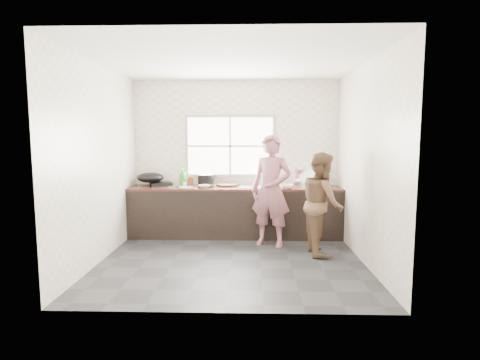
{
  "coord_description": "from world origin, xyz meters",
  "views": [
    {
      "loc": [
        0.26,
        -5.06,
        1.69
      ],
      "look_at": [
        0.1,
        0.65,
        1.05
      ],
      "focal_mm": 28.0,
      "sensor_mm": 36.0,
      "label": 1
    }
  ],
  "objects_px": {
    "bottle_green": "(183,177)",
    "pot_lid_right": "(174,186)",
    "bowl_held": "(273,185)",
    "wok": "(150,178)",
    "burner": "(161,184)",
    "bowl_mince": "(204,186)",
    "black_pot": "(206,180)",
    "bowl_crabs": "(286,187)",
    "woman": "(271,194)",
    "bottle_brown_short": "(205,182)",
    "bottle_brown_tall": "(190,181)",
    "cutting_board": "(227,185)",
    "plate_food": "(186,187)",
    "pot_lid_left": "(159,185)",
    "dish_rack": "(307,177)",
    "glass_jar": "(185,184)",
    "person_side": "(322,203)"
  },
  "relations": [
    {
      "from": "bowl_mince",
      "to": "wok",
      "type": "distance_m",
      "value": 1.01
    },
    {
      "from": "black_pot",
      "to": "pot_lid_right",
      "type": "xyz_separation_m",
      "value": [
        -0.56,
        -0.03,
        -0.09
      ]
    },
    {
      "from": "black_pot",
      "to": "bowl_mince",
      "type": "bearing_deg",
      "value": -88.96
    },
    {
      "from": "pot_lid_right",
      "to": "cutting_board",
      "type": "bearing_deg",
      "value": 0.17
    },
    {
      "from": "pot_lid_right",
      "to": "burner",
      "type": "bearing_deg",
      "value": 161.63
    },
    {
      "from": "pot_lid_left",
      "to": "black_pot",
      "type": "bearing_deg",
      "value": -3.74
    },
    {
      "from": "bowl_mince",
      "to": "bowl_held",
      "type": "height_order",
      "value": "bowl_held"
    },
    {
      "from": "cutting_board",
      "to": "pot_lid_right",
      "type": "height_order",
      "value": "cutting_board"
    },
    {
      "from": "bowl_held",
      "to": "bottle_brown_tall",
      "type": "relative_size",
      "value": 0.85
    },
    {
      "from": "bottle_brown_tall",
      "to": "pot_lid_right",
      "type": "xyz_separation_m",
      "value": [
        -0.3,
        0.07,
        -0.1
      ]
    },
    {
      "from": "bottle_brown_tall",
      "to": "dish_rack",
      "type": "height_order",
      "value": "dish_rack"
    },
    {
      "from": "cutting_board",
      "to": "wok",
      "type": "relative_size",
      "value": 0.81
    },
    {
      "from": "dish_rack",
      "to": "pot_lid_right",
      "type": "bearing_deg",
      "value": -159.14
    },
    {
      "from": "black_pot",
      "to": "bottle_green",
      "type": "height_order",
      "value": "bottle_green"
    },
    {
      "from": "bowl_mince",
      "to": "glass_jar",
      "type": "height_order",
      "value": "glass_jar"
    },
    {
      "from": "bowl_mince",
      "to": "pot_lid_right",
      "type": "xyz_separation_m",
      "value": [
        -0.56,
        0.22,
        -0.02
      ]
    },
    {
      "from": "bowl_held",
      "to": "plate_food",
      "type": "bearing_deg",
      "value": -175.44
    },
    {
      "from": "bottle_brown_short",
      "to": "plate_food",
      "type": "bearing_deg",
      "value": -148.67
    },
    {
      "from": "bowl_crabs",
      "to": "bowl_held",
      "type": "distance_m",
      "value": 0.29
    },
    {
      "from": "bowl_held",
      "to": "wok",
      "type": "xyz_separation_m",
      "value": [
        -2.14,
        0.11,
        0.12
      ]
    },
    {
      "from": "cutting_board",
      "to": "pot_lid_right",
      "type": "distance_m",
      "value": 0.94
    },
    {
      "from": "bowl_mince",
      "to": "glass_jar",
      "type": "distance_m",
      "value": 0.35
    },
    {
      "from": "cutting_board",
      "to": "bowl_crabs",
      "type": "distance_m",
      "value": 1.04
    },
    {
      "from": "bowl_mince",
      "to": "glass_jar",
      "type": "xyz_separation_m",
      "value": [
        -0.34,
        0.07,
        0.02
      ]
    },
    {
      "from": "pot_lid_left",
      "to": "cutting_board",
      "type": "bearing_deg",
      "value": -3.82
    },
    {
      "from": "wok",
      "to": "dish_rack",
      "type": "distance_m",
      "value": 2.75
    },
    {
      "from": "bowl_mince",
      "to": "bottle_green",
      "type": "relative_size",
      "value": 0.62
    },
    {
      "from": "wok",
      "to": "bowl_held",
      "type": "bearing_deg",
      "value": -2.85
    },
    {
      "from": "woman",
      "to": "wok",
      "type": "bearing_deg",
      "value": -176.54
    },
    {
      "from": "cutting_board",
      "to": "wok",
      "type": "height_order",
      "value": "wok"
    },
    {
      "from": "bowl_crabs",
      "to": "person_side",
      "type": "bearing_deg",
      "value": -58.41
    },
    {
      "from": "woman",
      "to": "bottle_green",
      "type": "bearing_deg",
      "value": 178.8
    },
    {
      "from": "pot_lid_left",
      "to": "burner",
      "type": "bearing_deg",
      "value": -6.21
    },
    {
      "from": "person_side",
      "to": "bottle_brown_tall",
      "type": "relative_size",
      "value": 7.19
    },
    {
      "from": "woman",
      "to": "bottle_brown_short",
      "type": "xyz_separation_m",
      "value": [
        -1.12,
        0.6,
        0.12
      ]
    },
    {
      "from": "cutting_board",
      "to": "bowl_crabs",
      "type": "relative_size",
      "value": 2.1
    },
    {
      "from": "black_pot",
      "to": "person_side",
      "type": "bearing_deg",
      "value": -29.92
    },
    {
      "from": "plate_food",
      "to": "bottle_green",
      "type": "relative_size",
      "value": 0.75
    },
    {
      "from": "bowl_mince",
      "to": "black_pot",
      "type": "distance_m",
      "value": 0.26
    },
    {
      "from": "bottle_green",
      "to": "pot_lid_right",
      "type": "height_order",
      "value": "bottle_green"
    },
    {
      "from": "bowl_crabs",
      "to": "wok",
      "type": "bearing_deg",
      "value": 172.65
    },
    {
      "from": "woman",
      "to": "black_pot",
      "type": "relative_size",
      "value": 5.92
    },
    {
      "from": "bowl_mince",
      "to": "plate_food",
      "type": "bearing_deg",
      "value": 178.74
    },
    {
      "from": "bottle_brown_tall",
      "to": "bowl_crabs",
      "type": "bearing_deg",
      "value": -7.68
    },
    {
      "from": "plate_food",
      "to": "bottle_brown_tall",
      "type": "distance_m",
      "value": 0.18
    },
    {
      "from": "dish_rack",
      "to": "pot_lid_right",
      "type": "distance_m",
      "value": 2.34
    },
    {
      "from": "burner",
      "to": "bowl_mince",
      "type": "bearing_deg",
      "value": -20.5
    },
    {
      "from": "person_side",
      "to": "glass_jar",
      "type": "xyz_separation_m",
      "value": [
        -2.16,
        0.87,
        0.16
      ]
    },
    {
      "from": "cutting_board",
      "to": "dish_rack",
      "type": "relative_size",
      "value": 0.9
    },
    {
      "from": "wok",
      "to": "pot_lid_left",
      "type": "xyz_separation_m",
      "value": [
        0.14,
        0.07,
        -0.14
      ]
    }
  ]
}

